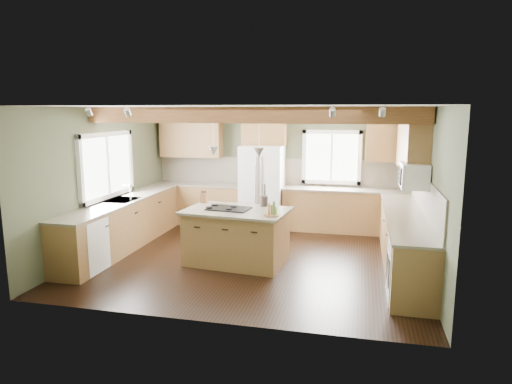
# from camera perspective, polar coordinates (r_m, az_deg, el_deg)

# --- Properties ---
(floor) EXTENTS (5.60, 5.60, 0.00)m
(floor) POSITION_cam_1_polar(r_m,az_deg,el_deg) (8.05, -0.36, -8.26)
(floor) COLOR black
(floor) RESTS_ON ground
(ceiling) EXTENTS (5.60, 5.60, 0.00)m
(ceiling) POSITION_cam_1_polar(r_m,az_deg,el_deg) (7.63, -0.38, 10.60)
(ceiling) COLOR silver
(ceiling) RESTS_ON wall_back
(wall_back) EXTENTS (5.60, 0.00, 5.60)m
(wall_back) POSITION_cam_1_polar(r_m,az_deg,el_deg) (10.16, 2.90, 3.12)
(wall_back) COLOR #4B523A
(wall_back) RESTS_ON ground
(wall_left) EXTENTS (0.00, 5.00, 5.00)m
(wall_left) POSITION_cam_1_polar(r_m,az_deg,el_deg) (8.81, -18.39, 1.53)
(wall_left) COLOR #4B523A
(wall_left) RESTS_ON ground
(wall_right) EXTENTS (0.00, 5.00, 5.00)m
(wall_right) POSITION_cam_1_polar(r_m,az_deg,el_deg) (7.60, 20.64, 0.09)
(wall_right) COLOR #4B523A
(wall_right) RESTS_ON ground
(ceiling_beam) EXTENTS (5.55, 0.26, 0.26)m
(ceiling_beam) POSITION_cam_1_polar(r_m,az_deg,el_deg) (7.35, -0.93, 9.60)
(ceiling_beam) COLOR #4C2815
(ceiling_beam) RESTS_ON ceiling
(soffit_trim) EXTENTS (5.55, 0.20, 0.10)m
(soffit_trim) POSITION_cam_1_polar(r_m,az_deg,el_deg) (9.98, 2.87, 10.14)
(soffit_trim) COLOR #4C2815
(soffit_trim) RESTS_ON ceiling
(backsplash_back) EXTENTS (5.58, 0.03, 0.58)m
(backsplash_back) POSITION_cam_1_polar(r_m,az_deg,el_deg) (10.15, 2.89, 2.61)
(backsplash_back) COLOR brown
(backsplash_back) RESTS_ON wall_back
(backsplash_right) EXTENTS (0.03, 3.70, 0.58)m
(backsplash_right) POSITION_cam_1_polar(r_m,az_deg,el_deg) (7.66, 20.43, -0.50)
(backsplash_right) COLOR brown
(backsplash_right) RESTS_ON wall_right
(base_cab_back_left) EXTENTS (2.02, 0.60, 0.88)m
(base_cab_back_left) POSITION_cam_1_polar(r_m,az_deg,el_deg) (10.48, -7.12, -1.50)
(base_cab_back_left) COLOR brown
(base_cab_back_left) RESTS_ON floor
(counter_back_left) EXTENTS (2.06, 0.64, 0.04)m
(counter_back_left) POSITION_cam_1_polar(r_m,az_deg,el_deg) (10.39, -7.17, 0.99)
(counter_back_left) COLOR #4A4336
(counter_back_left) RESTS_ON base_cab_back_left
(base_cab_back_right) EXTENTS (2.62, 0.60, 0.88)m
(base_cab_back_right) POSITION_cam_1_polar(r_m,az_deg,el_deg) (9.86, 11.11, -2.35)
(base_cab_back_right) COLOR brown
(base_cab_back_right) RESTS_ON floor
(counter_back_right) EXTENTS (2.66, 0.64, 0.04)m
(counter_back_right) POSITION_cam_1_polar(r_m,az_deg,el_deg) (9.77, 11.20, 0.29)
(counter_back_right) COLOR #4A4336
(counter_back_right) RESTS_ON base_cab_back_right
(base_cab_left) EXTENTS (0.60, 3.70, 0.88)m
(base_cab_left) POSITION_cam_1_polar(r_m,az_deg,el_deg) (8.86, -16.25, -3.98)
(base_cab_left) COLOR brown
(base_cab_left) RESTS_ON floor
(counter_left) EXTENTS (0.64, 3.74, 0.04)m
(counter_left) POSITION_cam_1_polar(r_m,az_deg,el_deg) (8.76, -16.40, -1.06)
(counter_left) COLOR #4A4336
(counter_left) RESTS_ON base_cab_left
(base_cab_right) EXTENTS (0.60, 3.70, 0.88)m
(base_cab_right) POSITION_cam_1_polar(r_m,az_deg,el_deg) (7.80, 18.00, -5.99)
(base_cab_right) COLOR brown
(base_cab_right) RESTS_ON floor
(counter_right) EXTENTS (0.64, 3.74, 0.04)m
(counter_right) POSITION_cam_1_polar(r_m,az_deg,el_deg) (7.69, 18.19, -2.69)
(counter_right) COLOR #4A4336
(counter_right) RESTS_ON base_cab_right
(upper_cab_back_left) EXTENTS (1.40, 0.35, 0.90)m
(upper_cab_back_left) POSITION_cam_1_polar(r_m,az_deg,el_deg) (10.47, -8.10, 6.82)
(upper_cab_back_left) COLOR brown
(upper_cab_back_left) RESTS_ON wall_back
(upper_cab_over_fridge) EXTENTS (0.96, 0.35, 0.70)m
(upper_cab_over_fridge) POSITION_cam_1_polar(r_m,az_deg,el_deg) (9.98, 1.06, 7.91)
(upper_cab_over_fridge) COLOR brown
(upper_cab_over_fridge) RESTS_ON wall_back
(upper_cab_right) EXTENTS (0.35, 2.20, 0.90)m
(upper_cab_right) POSITION_cam_1_polar(r_m,az_deg,el_deg) (8.39, 18.94, 5.57)
(upper_cab_right) COLOR brown
(upper_cab_right) RESTS_ON wall_right
(upper_cab_back_corner) EXTENTS (0.90, 0.35, 0.90)m
(upper_cab_back_corner) POSITION_cam_1_polar(r_m,az_deg,el_deg) (9.78, 16.22, 6.29)
(upper_cab_back_corner) COLOR brown
(upper_cab_back_corner) RESTS_ON wall_back
(window_left) EXTENTS (0.04, 1.60, 1.05)m
(window_left) POSITION_cam_1_polar(r_m,az_deg,el_deg) (8.81, -18.20, 3.18)
(window_left) COLOR white
(window_left) RESTS_ON wall_left
(window_back) EXTENTS (1.10, 0.04, 1.00)m
(window_back) POSITION_cam_1_polar(r_m,az_deg,el_deg) (9.97, 9.43, 4.31)
(window_back) COLOR white
(window_back) RESTS_ON wall_back
(sink) EXTENTS (0.50, 0.65, 0.03)m
(sink) POSITION_cam_1_polar(r_m,az_deg,el_deg) (8.76, -16.40, -1.02)
(sink) COLOR #262628
(sink) RESTS_ON counter_left
(faucet) EXTENTS (0.02, 0.02, 0.28)m
(faucet) POSITION_cam_1_polar(r_m,az_deg,el_deg) (8.65, -15.41, -0.14)
(faucet) COLOR #B2B2B7
(faucet) RESTS_ON sink
(dishwasher) EXTENTS (0.60, 0.60, 0.84)m
(dishwasher) POSITION_cam_1_polar(r_m,az_deg,el_deg) (7.79, -20.85, -6.25)
(dishwasher) COLOR white
(dishwasher) RESTS_ON floor
(oven) EXTENTS (0.60, 0.72, 0.84)m
(oven) POSITION_cam_1_polar(r_m,az_deg,el_deg) (6.57, 18.84, -9.17)
(oven) COLOR white
(oven) RESTS_ON floor
(microwave) EXTENTS (0.40, 0.70, 0.38)m
(microwave) POSITION_cam_1_polar(r_m,az_deg,el_deg) (7.49, 19.13, 1.98)
(microwave) COLOR white
(microwave) RESTS_ON wall_right
(pendant_left) EXTENTS (0.18, 0.18, 0.16)m
(pendant_left) POSITION_cam_1_polar(r_m,az_deg,el_deg) (7.58, -5.33, 5.11)
(pendant_left) COLOR #B2B2B7
(pendant_left) RESTS_ON ceiling
(pendant_right) EXTENTS (0.18, 0.18, 0.16)m
(pendant_right) POSITION_cam_1_polar(r_m,az_deg,el_deg) (7.29, 0.39, 4.95)
(pendant_right) COLOR #B2B2B7
(pendant_right) RESTS_ON ceiling
(refrigerator) EXTENTS (0.90, 0.74, 1.80)m
(refrigerator) POSITION_cam_1_polar(r_m,az_deg,el_deg) (9.90, 0.79, 0.62)
(refrigerator) COLOR silver
(refrigerator) RESTS_ON floor
(island) EXTENTS (1.68, 1.13, 0.88)m
(island) POSITION_cam_1_polar(r_m,az_deg,el_deg) (7.69, -2.45, -5.71)
(island) COLOR olive
(island) RESTS_ON floor
(island_top) EXTENTS (1.80, 1.25, 0.04)m
(island_top) POSITION_cam_1_polar(r_m,az_deg,el_deg) (7.58, -2.47, -2.36)
(island_top) COLOR #4A4336
(island_top) RESTS_ON island
(cooktop) EXTENTS (0.73, 0.53, 0.02)m
(cooktop) POSITION_cam_1_polar(r_m,az_deg,el_deg) (7.62, -3.40, -2.07)
(cooktop) COLOR black
(cooktop) RESTS_ON island_top
(knife_block) EXTENTS (0.12, 0.09, 0.18)m
(knife_block) POSITION_cam_1_polar(r_m,az_deg,el_deg) (8.14, -6.55, -0.75)
(knife_block) COLOR brown
(knife_block) RESTS_ON island_top
(utensil_crock) EXTENTS (0.17, 0.17, 0.18)m
(utensil_crock) POSITION_cam_1_polar(r_m,az_deg,el_deg) (7.83, 1.01, -1.14)
(utensil_crock) COLOR #443D36
(utensil_crock) RESTS_ON island_top
(bottle_tray) EXTENTS (0.27, 0.27, 0.22)m
(bottle_tray) POSITION_cam_1_polar(r_m,az_deg,el_deg) (7.12, 1.96, -2.13)
(bottle_tray) COLOR brown
(bottle_tray) RESTS_ON island_top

